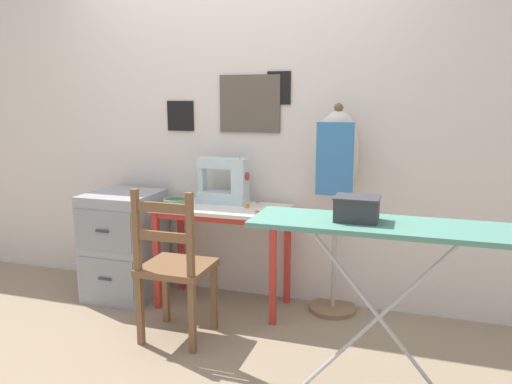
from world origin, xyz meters
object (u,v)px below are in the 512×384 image
at_px(thread_spool_near_machine, 247,206).
at_px(wooden_chair, 175,268).
at_px(scissors, 263,212).
at_px(fabric_bowl, 175,202).
at_px(filing_cabinet, 124,245).
at_px(dress_form, 337,169).
at_px(ironing_board, 383,233).
at_px(sewing_machine, 226,182).
at_px(storage_box, 357,209).
at_px(thread_spool_mid_table, 258,204).

bearing_deg(thread_spool_near_machine, wooden_chair, -115.74).
bearing_deg(scissors, thread_spool_near_machine, 150.94).
relative_size(fabric_bowl, filing_cabinet, 0.21).
xyz_separation_m(dress_form, ironing_board, (0.37, -0.97, -0.15)).
relative_size(sewing_machine, ironing_board, 0.30).
bearing_deg(storage_box, scissors, 132.64).
distance_m(thread_spool_mid_table, wooden_chair, 0.75).
distance_m(sewing_machine, ironing_board, 1.48).
relative_size(wooden_chair, ironing_board, 0.78).
height_order(thread_spool_near_machine, wooden_chair, wooden_chair).
distance_m(dress_form, ironing_board, 1.05).
relative_size(thread_spool_near_machine, wooden_chair, 0.04).
xyz_separation_m(wooden_chair, storage_box, (1.09, -0.27, 0.50)).
bearing_deg(storage_box, fabric_bowl, 150.89).
xyz_separation_m(thread_spool_near_machine, storage_box, (0.82, -0.82, 0.22)).
bearing_deg(fabric_bowl, storage_box, -29.11).
bearing_deg(storage_box, sewing_machine, 137.50).
height_order(ironing_board, storage_box, storage_box).
distance_m(sewing_machine, thread_spool_near_machine, 0.26).
height_order(fabric_bowl, storage_box, storage_box).
distance_m(thread_spool_mid_table, ironing_board, 1.27).
height_order(dress_form, storage_box, dress_form).
xyz_separation_m(sewing_machine, filing_cabinet, (-0.74, -0.17, -0.48)).
height_order(thread_spool_near_machine, thread_spool_mid_table, thread_spool_mid_table).
distance_m(sewing_machine, filing_cabinet, 0.90).
bearing_deg(dress_form, ironing_board, -69.13).
distance_m(thread_spool_near_machine, thread_spool_mid_table, 0.09).
bearing_deg(sewing_machine, dress_form, 2.48).
distance_m(scissors, ironing_board, 1.12).
distance_m(scissors, thread_spool_mid_table, 0.16).
distance_m(fabric_bowl, thread_spool_mid_table, 0.57).
xyz_separation_m(thread_spool_mid_table, storage_box, (0.77, -0.89, 0.21)).
height_order(wooden_chair, storage_box, storage_box).
bearing_deg(sewing_machine, fabric_bowl, -145.85).
distance_m(scissors, wooden_chair, 0.68).
relative_size(sewing_machine, filing_cabinet, 0.47).
height_order(wooden_chair, ironing_board, wooden_chair).
xyz_separation_m(wooden_chair, dress_form, (0.84, 0.70, 0.54)).
relative_size(filing_cabinet, dress_form, 0.55).
xyz_separation_m(ironing_board, storage_box, (-0.12, 0.01, 0.10)).
distance_m(fabric_bowl, dress_form, 1.12).
height_order(thread_spool_near_machine, dress_form, dress_form).
xyz_separation_m(sewing_machine, dress_form, (0.77, 0.03, 0.13)).
xyz_separation_m(fabric_bowl, thread_spool_near_machine, (0.49, 0.09, -0.01)).
xyz_separation_m(sewing_machine, thread_spool_mid_table, (0.25, -0.05, -0.13)).
distance_m(thread_spool_mid_table, dress_form, 0.59).
bearing_deg(dress_form, storage_box, -75.64).
relative_size(filing_cabinet, storage_box, 3.79).
relative_size(sewing_machine, wooden_chair, 0.39).
bearing_deg(ironing_board, thread_spool_near_machine, 138.75).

